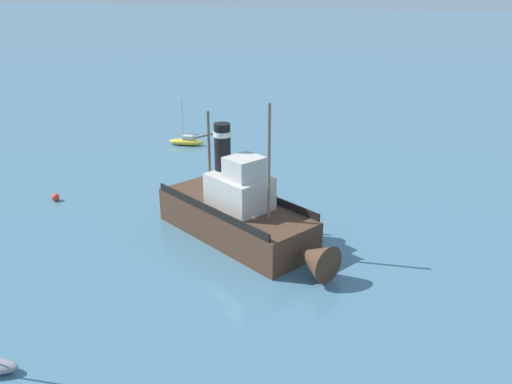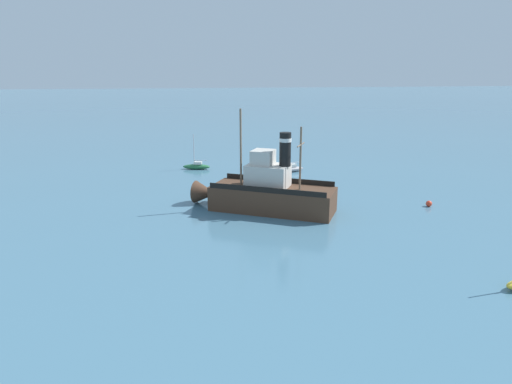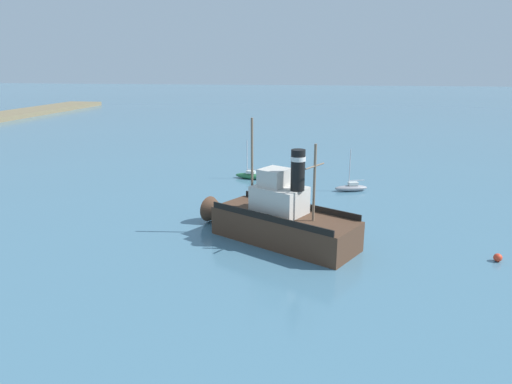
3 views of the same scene
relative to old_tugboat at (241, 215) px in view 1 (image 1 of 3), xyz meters
The scene contains 4 objects.
ground_plane 1.87m from the old_tugboat, 42.75° to the left, with size 600.00×600.00×0.00m, color #477289.
old_tugboat is the anchor object (origin of this frame).
sailboat_yellow 23.47m from the old_tugboat, 144.74° to the right, with size 1.69×3.93×4.90m.
mooring_buoy 16.68m from the old_tugboat, 95.39° to the right, with size 0.62×0.62×0.62m, color red.
Camera 1 is at (30.83, 11.70, 16.67)m, focal length 38.00 mm.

